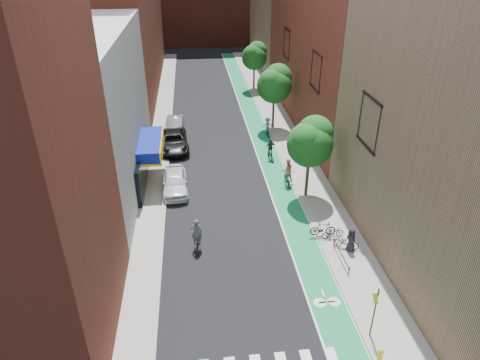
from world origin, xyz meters
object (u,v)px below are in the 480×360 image
object	(u,v)px
cyclist_lane_mid	(270,152)
cyclist_lane_near	(287,174)
cyclist_lane_far	(268,128)
pedestrian	(351,240)
fire_hydrant	(381,354)
parked_car_silver	(175,126)
cyclist_lead	(197,239)
parked_car_black	(174,141)
parked_car_white	(175,182)

from	to	relation	value
cyclist_lane_mid	cyclist_lane_near	bearing A→B (deg)	87.93
cyclist_lane_far	pedestrian	size ratio (longest dim) A/B	1.19
cyclist_lane_mid	fire_hydrant	bearing A→B (deg)	85.05
cyclist_lane_near	pedestrian	size ratio (longest dim) A/B	1.39
parked_car_silver	cyclist_lead	world-z (taller)	cyclist_lead
parked_car_black	fire_hydrant	bearing A→B (deg)	-72.66
cyclist_lead	cyclist_lane_far	world-z (taller)	cyclist_lead
cyclist_lane_near	parked_car_silver	bearing A→B (deg)	-55.70
cyclist_lead	pedestrian	xyz separation A→B (m)	(9.51, -1.38, 0.18)
fire_hydrant	parked_car_silver	bearing A→B (deg)	108.84
parked_car_black	cyclist_lane_far	distance (m)	9.53
parked_car_silver	parked_car_white	bearing A→B (deg)	-84.43
parked_car_black	cyclist_lead	world-z (taller)	cyclist_lead
cyclist_lane_mid	fire_hydrant	distance (m)	21.71
cyclist_lane_mid	parked_car_black	bearing A→B (deg)	-29.01
cyclist_lane_near	pedestrian	distance (m)	9.21
cyclist_lead	cyclist_lane_near	distance (m)	10.59
parked_car_black	parked_car_silver	world-z (taller)	parked_car_black
parked_car_black	pedestrian	world-z (taller)	pedestrian
parked_car_white	pedestrian	bearing A→B (deg)	-41.56
parked_car_silver	cyclist_lane_far	world-z (taller)	cyclist_lane_far
parked_car_white	cyclist_lead	world-z (taller)	cyclist_lead
pedestrian	cyclist_lane_near	bearing A→B (deg)	174.15
cyclist_lead	cyclist_lane_mid	size ratio (longest dim) A/B	1.13
parked_car_black	cyclist_lane_mid	size ratio (longest dim) A/B	2.92
parked_car_silver	cyclist_lane_mid	xyz separation A→B (m)	(8.63, -7.29, -0.06)
cyclist_lane_mid	cyclist_lead	bearing A→B (deg)	52.47
cyclist_lane_near	fire_hydrant	size ratio (longest dim) A/B	3.19
parked_car_black	cyclist_lane_near	xyz separation A→B (m)	(9.16, -7.98, 0.18)
parked_car_white	pedestrian	world-z (taller)	pedestrian
parked_car_white	parked_car_silver	distance (m)	11.98
parked_car_black	parked_car_silver	distance (m)	4.02
fire_hydrant	cyclist_lane_near	bearing A→B (deg)	92.51
parked_car_silver	pedestrian	distance (m)	23.80
cyclist_lane_near	fire_hydrant	world-z (taller)	cyclist_lane_near
parked_car_silver	cyclist_lead	size ratio (longest dim) A/B	2.14
cyclist_lead	fire_hydrant	size ratio (longest dim) A/B	3.16
fire_hydrant	cyclist_lane_far	bearing A→B (deg)	91.27
parked_car_white	cyclist_lane_near	distance (m)	8.91
parked_car_silver	fire_hydrant	bearing A→B (deg)	-66.72
parked_car_white	fire_hydrant	world-z (taller)	parked_car_white
parked_car_white	pedestrian	xyz separation A→B (m)	(11.02, -8.99, 0.14)
parked_car_black	cyclist_lane_mid	xyz separation A→B (m)	(8.65, -3.28, -0.07)
cyclist_lane_mid	pedestrian	size ratio (longest dim) A/B	1.21
parked_car_white	fire_hydrant	distance (m)	19.55
pedestrian	fire_hydrant	world-z (taller)	pedestrian
cyclist_lane_mid	cyclist_lane_far	size ratio (longest dim) A/B	1.02
parked_car_black	cyclist_lane_far	bearing A→B (deg)	8.34
fire_hydrant	pedestrian	bearing A→B (deg)	80.29
parked_car_black	cyclist_lead	distance (m)	15.66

